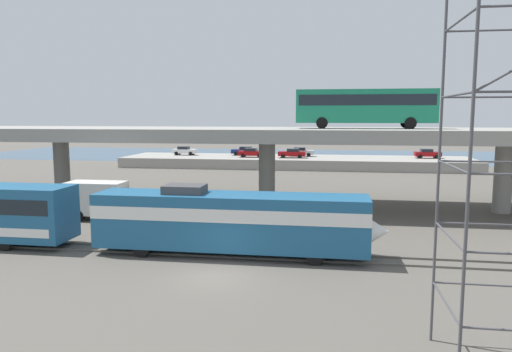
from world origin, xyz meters
TOP-DOWN VIEW (x-y plane):
  - ground_plane at (0.00, 0.00)m, footprint 260.00×260.00m
  - rail_strip_near at (0.00, 3.28)m, footprint 110.00×0.12m
  - rail_strip_far at (0.00, 4.72)m, footprint 110.00×0.12m
  - train_locomotive at (0.75, 4.00)m, footprint 17.38×3.04m
  - highway_overpass at (-0.00, 20.00)m, footprint 96.00×11.43m
  - transit_bus_on_overpass at (8.67, 20.13)m, footprint 12.00×2.68m
  - service_truck_west at (-11.92, 12.19)m, footprint 6.80×2.46m
  - pier_parking_lot at (0.00, 55.00)m, footprint 56.21×12.03m
  - parked_car_0 at (-19.17, 56.20)m, footprint 4.07×1.84m
  - parked_car_1 at (20.98, 56.17)m, footprint 4.05×1.93m
  - parked_car_2 at (-7.03, 53.68)m, footprint 4.37×1.97m
  - parked_car_3 at (-8.84, 57.33)m, footprint 4.43×1.85m
  - parked_car_4 at (-0.41, 53.55)m, footprint 4.31×1.98m
  - parked_car_5 at (0.78, 56.68)m, footprint 4.28×1.82m
  - harbor_water at (0.00, 78.00)m, footprint 140.00×36.00m

SIDE VIEW (x-z plane):
  - ground_plane at x=0.00m, z-range 0.00..0.00m
  - harbor_water at x=0.00m, z-range 0.00..0.01m
  - rail_strip_near at x=0.00m, z-range 0.00..0.12m
  - rail_strip_far at x=0.00m, z-range 0.00..0.12m
  - pier_parking_lot at x=0.00m, z-range 0.00..1.60m
  - service_truck_west at x=-11.92m, z-range 0.12..3.16m
  - train_locomotive at x=0.75m, z-range 0.10..4.28m
  - parked_car_0 at x=-19.17m, z-range 1.62..3.12m
  - parked_car_5 at x=0.78m, z-range 1.62..3.12m
  - parked_car_1 at x=20.98m, z-range 1.62..3.12m
  - parked_car_3 at x=-8.84m, z-range 1.62..3.12m
  - parked_car_4 at x=-0.41m, z-range 1.62..3.12m
  - parked_car_2 at x=-7.03m, z-range 1.63..3.13m
  - highway_overpass at x=0.00m, z-range 2.84..10.02m
  - transit_bus_on_overpass at x=8.67m, z-range 7.55..10.95m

